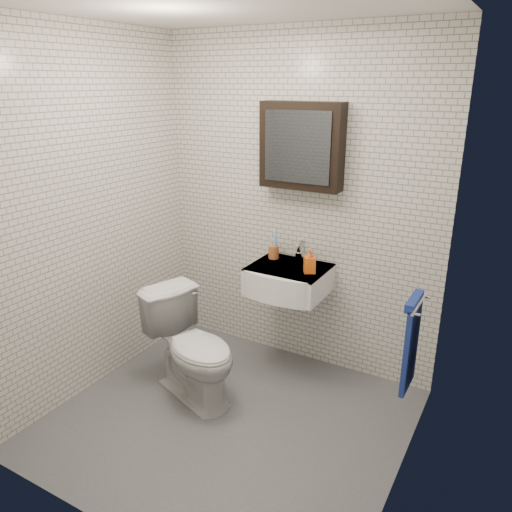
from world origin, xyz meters
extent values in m
cube|color=#505458|center=(0.00, 0.00, 0.01)|extent=(2.20, 2.00, 0.01)
cube|color=silver|center=(0.00, 1.00, 1.25)|extent=(2.20, 0.02, 2.50)
cube|color=silver|center=(0.00, -1.00, 1.25)|extent=(2.20, 0.02, 2.50)
cube|color=silver|center=(-1.10, 0.00, 1.25)|extent=(0.02, 2.00, 2.50)
cube|color=silver|center=(1.10, 0.00, 1.25)|extent=(0.02, 2.00, 2.50)
cube|color=white|center=(0.00, 0.00, 2.50)|extent=(2.20, 2.00, 0.02)
cube|color=white|center=(0.05, 0.78, 0.75)|extent=(0.55, 0.45, 0.20)
cylinder|color=silver|center=(0.05, 0.80, 0.84)|extent=(0.31, 0.31, 0.02)
cylinder|color=silver|center=(0.05, 0.80, 0.85)|extent=(0.04, 0.04, 0.01)
cube|color=white|center=(0.05, 0.78, 0.84)|extent=(0.55, 0.45, 0.01)
cylinder|color=silver|center=(0.05, 0.94, 0.88)|extent=(0.06, 0.06, 0.06)
cylinder|color=silver|center=(0.05, 0.94, 0.94)|extent=(0.03, 0.03, 0.08)
cylinder|color=silver|center=(0.05, 0.88, 0.97)|extent=(0.02, 0.12, 0.02)
cube|color=silver|center=(0.05, 0.97, 0.99)|extent=(0.02, 0.09, 0.01)
cube|color=black|center=(0.05, 0.93, 1.70)|extent=(0.60, 0.14, 0.60)
cube|color=#3F444C|center=(0.05, 0.85, 1.70)|extent=(0.49, 0.01, 0.49)
cylinder|color=silver|center=(1.06, 0.35, 0.95)|extent=(0.02, 0.30, 0.02)
cylinder|color=silver|center=(1.08, 0.48, 0.95)|extent=(0.04, 0.02, 0.02)
cylinder|color=silver|center=(1.08, 0.22, 0.95)|extent=(0.04, 0.02, 0.02)
cube|color=navy|center=(1.05, 0.35, 0.68)|extent=(0.03, 0.26, 0.54)
cube|color=navy|center=(1.04, 0.35, 0.96)|extent=(0.05, 0.26, 0.05)
cylinder|color=#A25128|center=(-0.13, 0.88, 0.90)|extent=(0.08, 0.08, 0.10)
cylinder|color=white|center=(-0.15, 0.87, 0.96)|extent=(0.02, 0.03, 0.19)
cylinder|color=#4698E2|center=(-0.12, 0.87, 0.95)|extent=(0.01, 0.02, 0.17)
cylinder|color=white|center=(-0.14, 0.89, 0.97)|extent=(0.02, 0.04, 0.20)
cylinder|color=#4698E2|center=(-0.12, 0.89, 0.96)|extent=(0.02, 0.04, 0.18)
imported|color=orange|center=(0.23, 0.74, 0.94)|extent=(0.11, 0.11, 0.18)
imported|color=white|center=(-0.37, 0.13, 0.38)|extent=(0.84, 0.65, 0.76)
camera|label=1|loc=(1.53, -2.30, 2.13)|focal=35.00mm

